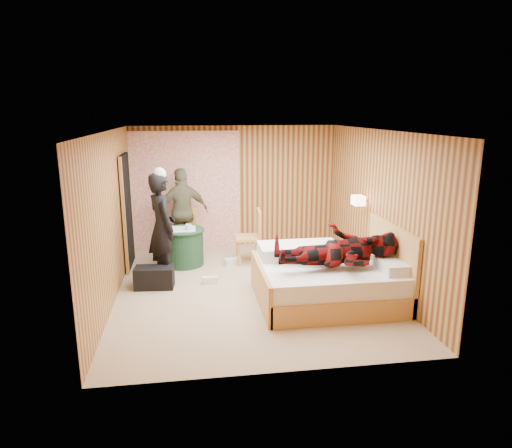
{
  "coord_description": "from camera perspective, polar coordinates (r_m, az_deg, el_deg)",
  "views": [
    {
      "loc": [
        -0.92,
        -6.87,
        2.79
      ],
      "look_at": [
        0.09,
        0.04,
        1.05
      ],
      "focal_mm": 32.0,
      "sensor_mm": 36.0,
      "label": 1
    }
  ],
  "objects": [
    {
      "name": "wall_right",
      "position": [
        7.66,
        15.08,
        1.91
      ],
      "size": [
        0.02,
        5.0,
        2.5
      ],
      "primitive_type": "cube",
      "color": "tan",
      "rests_on": "floor"
    },
    {
      "name": "round_table",
      "position": [
        8.54,
        -9.03,
        -2.82
      ],
      "size": [
        0.78,
        0.78,
        0.69
      ],
      "color": "#22492B",
      "rests_on": "floor"
    },
    {
      "name": "nightstand",
      "position": [
        7.96,
        12.78,
        -4.65
      ],
      "size": [
        0.43,
        0.59,
        0.57
      ],
      "color": "#DCA85A",
      "rests_on": "floor"
    },
    {
      "name": "wall_back",
      "position": [
        9.54,
        -2.7,
        4.68
      ],
      "size": [
        4.2,
        0.02,
        2.5
      ],
      "primitive_type": "cube",
      "color": "tan",
      "rests_on": "floor"
    },
    {
      "name": "wall_left",
      "position": [
        7.14,
        -17.64,
        0.87
      ],
      "size": [
        0.02,
        5.0,
        2.5
      ],
      "primitive_type": "cube",
      "color": "tan",
      "rests_on": "floor"
    },
    {
      "name": "book_upper",
      "position": [
        7.82,
        13.02,
        -2.65
      ],
      "size": [
        0.24,
        0.27,
        0.02
      ],
      "primitive_type": "imported",
      "rotation": [
        0.0,
        0.0,
        -0.38
      ],
      "color": "silver",
      "rests_on": "nightstand"
    },
    {
      "name": "ceiling",
      "position": [
        6.94,
        -0.72,
        11.6
      ],
      "size": [
        4.2,
        5.0,
        0.01
      ],
      "primitive_type": "cube",
      "color": "silver",
      "rests_on": "wall_back"
    },
    {
      "name": "wall_lamp",
      "position": [
        7.99,
        12.68,
        2.9
      ],
      "size": [
        0.26,
        0.24,
        0.16
      ],
      "color": "gold",
      "rests_on": "wall_right"
    },
    {
      "name": "duffel_bag",
      "position": [
        7.58,
        -12.6,
        -6.53
      ],
      "size": [
        0.64,
        0.38,
        0.35
      ],
      "primitive_type": "cube",
      "rotation": [
        0.0,
        0.0,
        -0.08
      ],
      "color": "black",
      "rests_on": "floor"
    },
    {
      "name": "woman_standing",
      "position": [
        7.68,
        -11.68,
        -0.45
      ],
      "size": [
        0.66,
        0.78,
        1.83
      ],
      "primitive_type": "imported",
      "rotation": [
        0.0,
        0.0,
        1.97
      ],
      "color": "black",
      "rests_on": "floor"
    },
    {
      "name": "cup_nightstand",
      "position": [
        7.98,
        12.57,
        -2.18
      ],
      "size": [
        0.1,
        0.1,
        0.09
      ],
      "primitive_type": "imported",
      "rotation": [
        0.0,
        0.0,
        -0.01
      ],
      "color": "silver",
      "rests_on": "nightstand"
    },
    {
      "name": "floor",
      "position": [
        7.47,
        -0.66,
        -7.94
      ],
      "size": [
        4.2,
        5.0,
        0.01
      ],
      "primitive_type": "cube",
      "color": "tan",
      "rests_on": "ground"
    },
    {
      "name": "bed",
      "position": [
        7.0,
        9.25,
        -6.77
      ],
      "size": [
        2.11,
        1.67,
        1.15
      ],
      "color": "#DCA85A",
      "rests_on": "floor"
    },
    {
      "name": "book_lower",
      "position": [
        7.83,
        13.02,
        -2.79
      ],
      "size": [
        0.25,
        0.27,
        0.02
      ],
      "primitive_type": "imported",
      "rotation": [
        0.0,
        0.0,
        0.46
      ],
      "color": "silver",
      "rests_on": "nightstand"
    },
    {
      "name": "chair_near",
      "position": [
        8.47,
        -0.42,
        -1.06
      ],
      "size": [
        0.49,
        0.49,
        1.02
      ],
      "rotation": [
        0.0,
        0.0,
        -1.63
      ],
      "color": "#DCA85A",
      "rests_on": "floor"
    },
    {
      "name": "sneaker_left",
      "position": [
        7.66,
        -5.77,
        -6.99
      ],
      "size": [
        0.25,
        0.11,
        0.11
      ],
      "primitive_type": "cube",
      "rotation": [
        0.0,
        0.0,
        0.06
      ],
      "color": "silver",
      "rests_on": "floor"
    },
    {
      "name": "cup_table",
      "position": [
        8.39,
        -8.45,
        -0.34
      ],
      "size": [
        0.14,
        0.14,
        0.1
      ],
      "primitive_type": "imported",
      "rotation": [
        0.0,
        0.0,
        0.13
      ],
      "color": "silver",
      "rests_on": "round_table"
    },
    {
      "name": "curtain",
      "position": [
        9.44,
        -8.73,
        4.12
      ],
      "size": [
        2.2,
        0.08,
        2.4
      ],
      "primitive_type": "cube",
      "color": "white",
      "rests_on": "floor"
    },
    {
      "name": "man_at_table",
      "position": [
        9.04,
        -9.12,
        1.49
      ],
      "size": [
        1.09,
        0.67,
        1.72
      ],
      "primitive_type": "imported",
      "rotation": [
        0.0,
        0.0,
        3.41
      ],
      "color": "#656043",
      "rests_on": "floor"
    },
    {
      "name": "man_on_bed",
      "position": [
        6.59,
        10.32,
        -1.97
      ],
      "size": [
        0.86,
        0.67,
        1.77
      ],
      "primitive_type": "imported",
      "rotation": [
        0.0,
        1.57,
        0.0
      ],
      "color": "#620909",
      "rests_on": "bed"
    },
    {
      "name": "sneaker_right",
      "position": [
        8.5,
        -2.95,
        -4.71
      ],
      "size": [
        0.33,
        0.22,
        0.13
      ],
      "primitive_type": "cube",
      "rotation": [
        0.0,
        0.0,
        0.35
      ],
      "color": "silver",
      "rests_on": "floor"
    },
    {
      "name": "chair_far",
      "position": [
        9.08,
        -8.84,
        -0.53
      ],
      "size": [
        0.55,
        0.55,
        0.93
      ],
      "rotation": [
        0.0,
        0.0,
        -0.41
      ],
      "color": "#DCA85A",
      "rests_on": "floor"
    },
    {
      "name": "doorway",
      "position": [
        8.53,
        -15.83,
        1.51
      ],
      "size": [
        0.06,
        0.9,
        2.05
      ],
      "primitive_type": "cube",
      "color": "black",
      "rests_on": "floor"
    }
  ]
}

